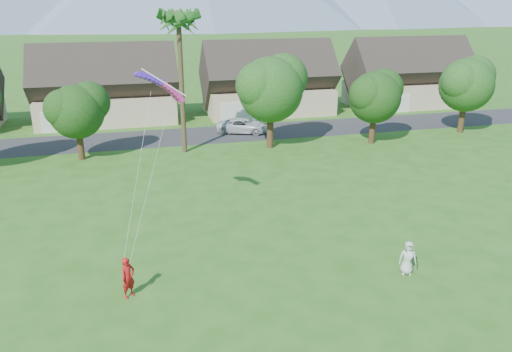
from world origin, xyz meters
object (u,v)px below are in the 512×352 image
object	(u,v)px
kite_flyer	(128,278)
parked_car	(243,126)
watcher	(408,258)
parafoil_kite	(161,83)

from	to	relation	value
kite_flyer	parked_car	world-z (taller)	kite_flyer
watcher	parafoil_kite	world-z (taller)	parafoil_kite
parafoil_kite	parked_car	bearing A→B (deg)	63.72
watcher	parked_car	size ratio (longest dim) A/B	0.33
parked_car	parafoil_kite	distance (m)	24.85
kite_flyer	parafoil_kite	bearing A→B (deg)	30.10
parked_car	parafoil_kite	xyz separation A→B (m)	(-9.50, -21.50, 8.06)
kite_flyer	watcher	size ratio (longest dim) A/B	1.13
kite_flyer	parafoil_kite	distance (m)	10.85
kite_flyer	watcher	xyz separation A→B (m)	(13.71, -1.37, -0.11)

